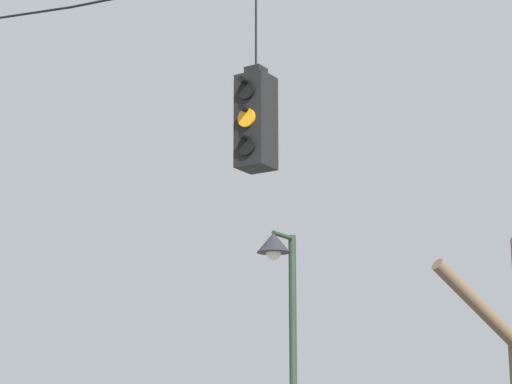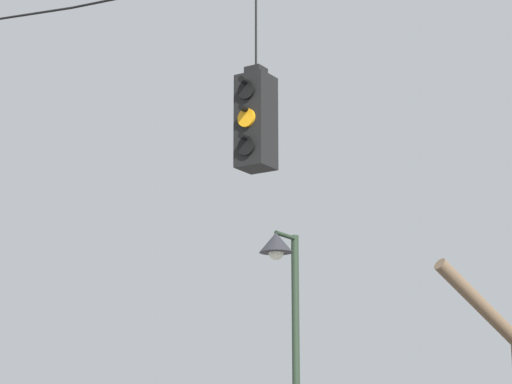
% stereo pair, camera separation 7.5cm
% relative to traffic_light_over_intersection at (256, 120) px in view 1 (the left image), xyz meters
% --- Properties ---
extents(traffic_light_over_intersection, '(0.34, 0.58, 2.26)m').
position_rel_traffic_light_over_intersection_xyz_m(traffic_light_over_intersection, '(0.00, 0.00, 0.00)').
color(traffic_light_over_intersection, black).
extents(street_lamp, '(0.52, 0.90, 5.19)m').
position_rel_traffic_light_over_intersection_xyz_m(street_lamp, '(-2.54, 4.80, -1.32)').
color(street_lamp, '#233323').
rests_on(street_lamp, ground_plane).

